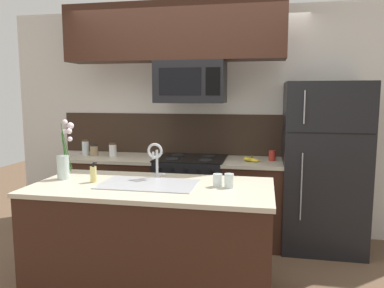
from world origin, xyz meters
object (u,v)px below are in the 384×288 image
at_px(refrigerator, 323,166).
at_px(coffee_tin, 272,156).
at_px(storage_jar_medium, 94,150).
at_px(flower_vase, 64,161).
at_px(spare_glass, 229,181).
at_px(storage_jar_short, 113,150).
at_px(stove_range, 191,198).
at_px(microwave, 191,82).
at_px(banana_bunch, 252,160).
at_px(dish_soap_bottle, 93,174).
at_px(storage_jar_tall, 86,147).
at_px(drinking_glass, 218,180).
at_px(sink_faucet, 156,156).

bearing_deg(refrigerator, coffee_tin, 176.70).
xyz_separation_m(storage_jar_medium, flower_vase, (0.29, -1.17, 0.08)).
xyz_separation_m(coffee_tin, spare_glass, (-0.34, -1.27, -0.00)).
xyz_separation_m(storage_jar_short, flower_vase, (0.05, -1.15, 0.07)).
bearing_deg(stove_range, microwave, -89.84).
bearing_deg(stove_range, coffee_tin, 3.25).
xyz_separation_m(refrigerator, banana_bunch, (-0.74, -0.08, 0.06)).
bearing_deg(dish_soap_bottle, flower_vase, 166.09).
distance_m(coffee_tin, flower_vase, 2.13).
xyz_separation_m(storage_jar_tall, drinking_glass, (1.71, -1.21, -0.04)).
bearing_deg(refrigerator, storage_jar_short, -178.76).
height_order(refrigerator, flower_vase, refrigerator).
relative_size(refrigerator, storage_jar_tall, 9.53).
xyz_separation_m(microwave, dish_soap_bottle, (-0.56, -1.23, -0.77)).
distance_m(dish_soap_bottle, drinking_glass, 1.01).
distance_m(refrigerator, storage_jar_medium, 2.55).
distance_m(refrigerator, sink_faucet, 1.85).
height_order(refrigerator, storage_jar_short, refrigerator).
bearing_deg(microwave, storage_jar_tall, 178.77).
height_order(microwave, dish_soap_bottle, microwave).
relative_size(sink_faucet, dish_soap_bottle, 1.85).
xyz_separation_m(drinking_glass, spare_glass, (0.09, -0.02, 0.00)).
height_order(refrigerator, storage_jar_medium, refrigerator).
relative_size(storage_jar_medium, coffee_tin, 1.16).
relative_size(coffee_tin, flower_vase, 0.22).
relative_size(storage_jar_tall, drinking_glass, 1.82).
distance_m(banana_bunch, sink_faucet, 1.25).
bearing_deg(sink_faucet, dish_soap_bottle, -154.14).
height_order(coffee_tin, dish_soap_bottle, dish_soap_bottle).
height_order(sink_faucet, spare_glass, sink_faucet).
bearing_deg(storage_jar_medium, sink_faucet, -44.18).
distance_m(coffee_tin, sink_faucet, 1.47).
height_order(microwave, sink_faucet, microwave).
bearing_deg(flower_vase, drinking_glass, -1.18).
xyz_separation_m(storage_jar_tall, dish_soap_bottle, (0.70, -1.26, -0.02)).
bearing_deg(storage_jar_short, microwave, 0.58).
distance_m(banana_bunch, coffee_tin, 0.24).
bearing_deg(storage_jar_medium, microwave, -0.31).
relative_size(microwave, refrigerator, 0.43).
relative_size(drinking_glass, spare_glass, 0.92).
height_order(stove_range, refrigerator, refrigerator).
relative_size(stove_range, spare_glass, 8.51).
bearing_deg(storage_jar_medium, flower_vase, -75.98).
bearing_deg(drinking_glass, sink_faucet, 162.21).
height_order(dish_soap_bottle, flower_vase, flower_vase).
distance_m(refrigerator, banana_bunch, 0.74).
height_order(storage_jar_short, flower_vase, flower_vase).
distance_m(storage_jar_tall, storage_jar_short, 0.36).
bearing_deg(spare_glass, microwave, 114.04).
distance_m(refrigerator, dish_soap_bottle, 2.34).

